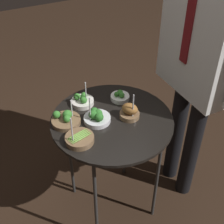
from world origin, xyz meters
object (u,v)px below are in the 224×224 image
(serving_cart, at_px, (112,127))
(bowl_broccoli_back_right, at_px, (82,101))
(bowl_asparagus_mid_right, at_px, (80,139))
(bowl_roast_front_center, at_px, (130,112))
(bowl_broccoli_mid_left, at_px, (120,96))
(bowl_broccoli_back_left, at_px, (97,117))
(waiter_figure, at_px, (201,51))
(bowl_broccoli_front_left, at_px, (66,119))

(serving_cart, xyz_separation_m, bowl_broccoli_back_right, (-0.20, -0.09, 0.08))
(serving_cart, distance_m, bowl_asparagus_mid_right, 0.25)
(bowl_asparagus_mid_right, bearing_deg, serving_cart, 110.49)
(bowl_roast_front_center, height_order, bowl_broccoli_mid_left, bowl_roast_front_center)
(bowl_broccoli_back_left, bearing_deg, bowl_broccoli_mid_left, 120.43)
(bowl_broccoli_back_right, bearing_deg, waiter_figure, 68.56)
(serving_cart, height_order, waiter_figure, waiter_figure)
(bowl_roast_front_center, xyz_separation_m, bowl_broccoli_front_left, (-0.11, -0.33, -0.01))
(bowl_broccoli_back_right, xyz_separation_m, waiter_figure, (0.24, 0.61, 0.29))
(bowl_broccoli_back_right, bearing_deg, bowl_broccoli_front_left, -51.04)
(bowl_broccoli_front_left, bearing_deg, serving_cart, 70.54)
(bowl_broccoli_mid_left, distance_m, bowl_asparagus_mid_right, 0.41)
(bowl_broccoli_back_right, relative_size, bowl_broccoli_front_left, 1.06)
(waiter_figure, bearing_deg, bowl_broccoli_mid_left, -114.71)
(waiter_figure, bearing_deg, serving_cart, -94.35)
(bowl_broccoli_mid_left, distance_m, bowl_broccoli_back_right, 0.22)
(serving_cart, distance_m, bowl_broccoli_back_right, 0.24)
(bowl_broccoli_back_left, height_order, bowl_broccoli_mid_left, bowl_broccoli_back_left)
(serving_cart, relative_size, bowl_roast_front_center, 4.50)
(bowl_asparagus_mid_right, bearing_deg, bowl_broccoli_back_left, 126.48)
(bowl_asparagus_mid_right, xyz_separation_m, bowl_broccoli_front_left, (-0.17, -0.01, 0.01))
(bowl_broccoli_mid_left, height_order, bowl_broccoli_back_right, bowl_broccoli_back_right)
(bowl_broccoli_back_left, distance_m, bowl_broccoli_front_left, 0.17)
(bowl_roast_front_center, bearing_deg, waiter_figure, 88.32)
(bowl_broccoli_mid_left, relative_size, bowl_asparagus_mid_right, 0.64)
(bowl_roast_front_center, bearing_deg, serving_cart, -105.83)
(bowl_roast_front_center, relative_size, bowl_asparagus_mid_right, 0.97)
(bowl_broccoli_mid_left, relative_size, bowl_broccoli_back_right, 0.67)
(bowl_roast_front_center, relative_size, bowl_broccoli_back_left, 0.97)
(bowl_broccoli_back_left, xyz_separation_m, bowl_broccoli_mid_left, (-0.12, 0.21, -0.01))
(bowl_broccoli_mid_left, xyz_separation_m, bowl_asparagus_mid_right, (0.23, -0.35, -0.00))
(bowl_roast_front_center, xyz_separation_m, bowl_broccoli_mid_left, (-0.17, 0.03, -0.02))
(bowl_broccoli_back_right, distance_m, bowl_asparagus_mid_right, 0.31)
(bowl_broccoli_front_left, distance_m, waiter_figure, 0.82)
(bowl_broccoli_mid_left, bearing_deg, serving_cart, -40.96)
(waiter_figure, bearing_deg, bowl_broccoli_back_right, -111.44)
(bowl_broccoli_front_left, height_order, waiter_figure, waiter_figure)
(bowl_broccoli_back_left, xyz_separation_m, waiter_figure, (0.06, 0.60, 0.28))
(bowl_broccoli_mid_left, xyz_separation_m, bowl_broccoli_back_right, (-0.06, -0.22, 0.00))
(bowl_asparagus_mid_right, bearing_deg, bowl_broccoli_back_right, 155.14)
(waiter_figure, bearing_deg, bowl_asparagus_mid_right, -86.56)
(serving_cart, distance_m, waiter_figure, 0.64)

